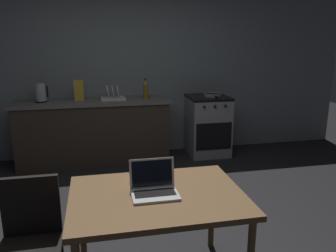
{
  "coord_description": "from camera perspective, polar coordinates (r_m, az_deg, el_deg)",
  "views": [
    {
      "loc": [
        -0.49,
        -2.93,
        1.78
      ],
      "look_at": [
        0.29,
        0.8,
        0.8
      ],
      "focal_mm": 36.92,
      "sensor_mm": 36.0,
      "label": 1
    }
  ],
  "objects": [
    {
      "name": "back_wall",
      "position": [
        5.35,
        -3.42,
        10.1
      ],
      "size": [
        6.4,
        0.1,
        2.74
      ],
      "primitive_type": "cube",
      "color": "gray",
      "rests_on": "ground_plane"
    },
    {
      "name": "stove_oven",
      "position": [
        5.36,
        6.55,
        0.1
      ],
      "size": [
        0.6,
        0.62,
        0.91
      ],
      "color": "gray",
      "rests_on": "ground_plane"
    },
    {
      "name": "electric_kettle",
      "position": [
        5.03,
        -20.27,
        5.13
      ],
      "size": [
        0.17,
        0.15,
        0.26
      ],
      "color": "black",
      "rests_on": "kitchen_counter"
    },
    {
      "name": "chair",
      "position": [
        2.55,
        -21.71,
        -16.47
      ],
      "size": [
        0.4,
        0.4,
        0.88
      ],
      "rotation": [
        0.0,
        0.0,
        0.32
      ],
      "color": "black",
      "rests_on": "ground_plane"
    },
    {
      "name": "frying_pan",
      "position": [
        5.26,
        7.39,
        5.15
      ],
      "size": [
        0.27,
        0.44,
        0.05
      ],
      "color": "gray",
      "rests_on": "stove_oven"
    },
    {
      "name": "kitchen_counter",
      "position": [
        5.1,
        -12.09,
        -0.86
      ],
      "size": [
        2.16,
        0.64,
        0.91
      ],
      "color": "#382D23",
      "rests_on": "ground_plane"
    },
    {
      "name": "bottle",
      "position": [
        4.98,
        -3.71,
        6.03
      ],
      "size": [
        0.07,
        0.07,
        0.29
      ],
      "color": "#8C601E",
      "rests_on": "kitchen_counter"
    },
    {
      "name": "ground_plane",
      "position": [
        3.46,
        -2.1,
        -16.45
      ],
      "size": [
        12.0,
        12.0,
        0.0
      ],
      "primitive_type": "plane",
      "color": "black"
    },
    {
      "name": "laptop",
      "position": [
        2.43,
        -2.31,
        -10.14
      ],
      "size": [
        0.32,
        0.26,
        0.23
      ],
      "rotation": [
        0.0,
        0.0,
        0.05
      ],
      "color": "silver",
      "rests_on": "dining_table"
    },
    {
      "name": "dish_rack",
      "position": [
        5.0,
        -9.05,
        4.87
      ],
      "size": [
        0.34,
        0.26,
        0.21
      ],
      "color": "silver",
      "rests_on": "kitchen_counter"
    },
    {
      "name": "cereal_box",
      "position": [
        5.0,
        -14.51,
        5.73
      ],
      "size": [
        0.13,
        0.05,
        0.29
      ],
      "color": "gold",
      "rests_on": "kitchen_counter"
    },
    {
      "name": "dining_table",
      "position": [
        2.47,
        -1.79,
        -12.62
      ],
      "size": [
        1.2,
        0.88,
        0.72
      ],
      "color": "brown",
      "rests_on": "ground_plane"
    }
  ]
}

